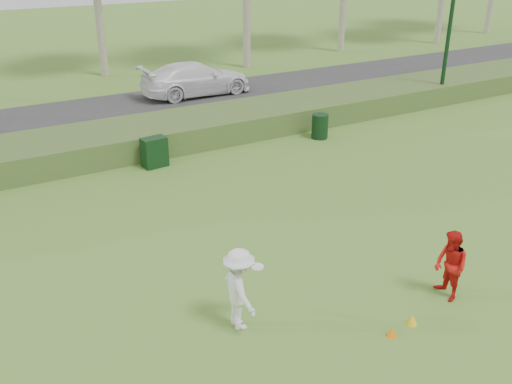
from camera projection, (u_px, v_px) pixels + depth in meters
ground at (352, 318)px, 11.80m from camera, size 120.00×120.00×0.00m
reed_strip at (148, 136)px, 21.09m from camera, size 80.00×3.00×0.90m
park_road at (110, 113)px, 25.21m from camera, size 80.00×6.00×0.06m
player_white at (239, 289)px, 11.21m from camera, size 0.89×1.17×1.76m
player_red at (451, 266)px, 12.17m from camera, size 0.74×0.87×1.59m
cone_orange at (392, 332)px, 11.21m from camera, size 0.21×0.21×0.23m
cone_yellow at (412, 319)px, 11.57m from camera, size 0.22×0.22×0.24m
utility_cabinet at (154, 152)px, 19.32m from camera, size 0.87×0.59×1.02m
trash_bin at (320, 126)px, 22.05m from camera, size 0.81×0.81×0.95m
car_right at (196, 79)px, 27.72m from camera, size 5.43×2.22×1.57m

